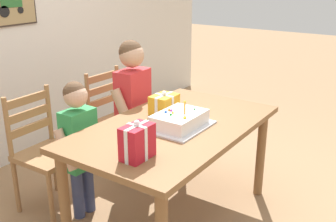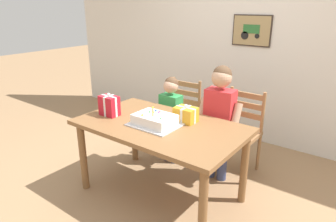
{
  "view_description": "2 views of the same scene",
  "coord_description": "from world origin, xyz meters",
  "px_view_note": "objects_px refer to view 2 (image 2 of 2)",
  "views": [
    {
      "loc": [
        -2.13,
        -1.4,
        1.75
      ],
      "look_at": [
        -0.02,
        0.04,
        0.85
      ],
      "focal_mm": 42.68,
      "sensor_mm": 36.0,
      "label": 1
    },
    {
      "loc": [
        1.59,
        -2.01,
        1.79
      ],
      "look_at": [
        -0.02,
        0.15,
        0.83
      ],
      "focal_mm": 32.18,
      "sensor_mm": 36.0,
      "label": 2
    }
  ],
  "objects_px": {
    "chair_right": "(239,132)",
    "child_younger": "(171,112)",
    "gift_box_red_large": "(109,106)",
    "birthday_cake": "(155,120)",
    "gift_box_beside_cake": "(186,115)",
    "dining_table": "(160,133)",
    "chair_left": "(180,117)",
    "child_older": "(220,113)"
  },
  "relations": [
    {
      "from": "dining_table",
      "to": "chair_left",
      "type": "height_order",
      "value": "chair_left"
    },
    {
      "from": "birthday_cake",
      "to": "gift_box_beside_cake",
      "type": "height_order",
      "value": "birthday_cake"
    },
    {
      "from": "chair_right",
      "to": "child_younger",
      "type": "distance_m",
      "value": 0.79
    },
    {
      "from": "child_older",
      "to": "child_younger",
      "type": "distance_m",
      "value": 0.63
    },
    {
      "from": "dining_table",
      "to": "gift_box_beside_cake",
      "type": "height_order",
      "value": "gift_box_beside_cake"
    },
    {
      "from": "gift_box_beside_cake",
      "to": "dining_table",
      "type": "bearing_deg",
      "value": -128.23
    },
    {
      "from": "dining_table",
      "to": "birthday_cake",
      "type": "relative_size",
      "value": 3.51
    },
    {
      "from": "chair_left",
      "to": "gift_box_red_large",
      "type": "bearing_deg",
      "value": -98.54
    },
    {
      "from": "dining_table",
      "to": "birthday_cake",
      "type": "distance_m",
      "value": 0.15
    },
    {
      "from": "gift_box_red_large",
      "to": "chair_left",
      "type": "relative_size",
      "value": 0.25
    },
    {
      "from": "gift_box_red_large",
      "to": "chair_right",
      "type": "height_order",
      "value": "gift_box_red_large"
    },
    {
      "from": "gift_box_beside_cake",
      "to": "chair_right",
      "type": "xyz_separation_m",
      "value": [
        0.25,
        0.7,
        -0.36
      ]
    },
    {
      "from": "child_younger",
      "to": "birthday_cake",
      "type": "bearing_deg",
      "value": -65.32
    },
    {
      "from": "gift_box_red_large",
      "to": "birthday_cake",
      "type": "bearing_deg",
      "value": 6.47
    },
    {
      "from": "dining_table",
      "to": "child_younger",
      "type": "distance_m",
      "value": 0.68
    },
    {
      "from": "dining_table",
      "to": "chair_left",
      "type": "xyz_separation_m",
      "value": [
        -0.4,
        0.89,
        -0.19
      ]
    },
    {
      "from": "gift_box_beside_cake",
      "to": "child_younger",
      "type": "distance_m",
      "value": 0.66
    },
    {
      "from": "child_younger",
      "to": "chair_left",
      "type": "bearing_deg",
      "value": 104.34
    },
    {
      "from": "chair_right",
      "to": "child_younger",
      "type": "xyz_separation_m",
      "value": [
        -0.72,
        -0.29,
        0.16
      ]
    },
    {
      "from": "dining_table",
      "to": "chair_left",
      "type": "bearing_deg",
      "value": 114.0
    },
    {
      "from": "dining_table",
      "to": "child_older",
      "type": "distance_m",
      "value": 0.68
    },
    {
      "from": "birthday_cake",
      "to": "gift_box_beside_cake",
      "type": "bearing_deg",
      "value": 54.67
    },
    {
      "from": "birthday_cake",
      "to": "child_younger",
      "type": "bearing_deg",
      "value": 114.68
    },
    {
      "from": "gift_box_red_large",
      "to": "chair_right",
      "type": "xyz_separation_m",
      "value": [
        0.95,
        1.01,
        -0.38
      ]
    },
    {
      "from": "child_younger",
      "to": "child_older",
      "type": "bearing_deg",
      "value": -0.04
    },
    {
      "from": "gift_box_beside_cake",
      "to": "birthday_cake",
      "type": "bearing_deg",
      "value": -125.33
    },
    {
      "from": "gift_box_beside_cake",
      "to": "chair_left",
      "type": "distance_m",
      "value": 0.96
    },
    {
      "from": "birthday_cake",
      "to": "child_older",
      "type": "bearing_deg",
      "value": 64.29
    },
    {
      "from": "gift_box_red_large",
      "to": "chair_left",
      "type": "xyz_separation_m",
      "value": [
        0.15,
        1.01,
        -0.38
      ]
    },
    {
      "from": "dining_table",
      "to": "gift_box_red_large",
      "type": "relative_size",
      "value": 6.68
    },
    {
      "from": "birthday_cake",
      "to": "child_younger",
      "type": "xyz_separation_m",
      "value": [
        -0.3,
        0.65,
        -0.17
      ]
    },
    {
      "from": "chair_right",
      "to": "child_older",
      "type": "xyz_separation_m",
      "value": [
        -0.1,
        -0.29,
        0.28
      ]
    },
    {
      "from": "gift_box_red_large",
      "to": "gift_box_beside_cake",
      "type": "distance_m",
      "value": 0.76
    },
    {
      "from": "birthday_cake",
      "to": "chair_left",
      "type": "bearing_deg",
      "value": 111.64
    },
    {
      "from": "birthday_cake",
      "to": "chair_left",
      "type": "relative_size",
      "value": 0.48
    },
    {
      "from": "chair_left",
      "to": "chair_right",
      "type": "bearing_deg",
      "value": 0.0
    },
    {
      "from": "chair_right",
      "to": "child_older",
      "type": "height_order",
      "value": "child_older"
    },
    {
      "from": "chair_left",
      "to": "child_older",
      "type": "height_order",
      "value": "child_older"
    },
    {
      "from": "chair_left",
      "to": "gift_box_beside_cake",
      "type": "bearing_deg",
      "value": -51.91
    },
    {
      "from": "chair_right",
      "to": "child_younger",
      "type": "height_order",
      "value": "child_younger"
    },
    {
      "from": "chair_left",
      "to": "birthday_cake",
      "type": "bearing_deg",
      "value": -68.36
    },
    {
      "from": "birthday_cake",
      "to": "child_older",
      "type": "relative_size",
      "value": 0.36
    }
  ]
}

